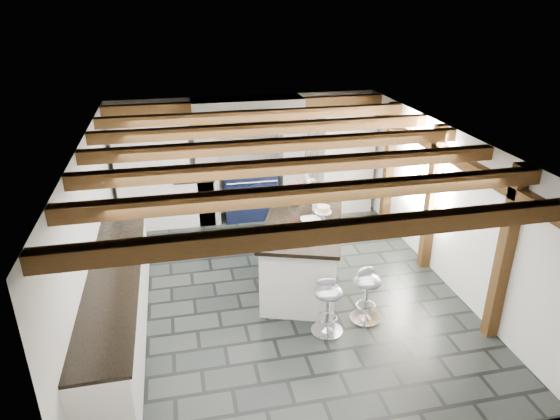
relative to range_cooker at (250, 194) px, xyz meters
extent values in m
plane|color=black|center=(0.00, -2.68, -0.47)|extent=(6.00, 6.00, 0.00)
plane|color=silver|center=(0.00, 0.32, 0.68)|extent=(5.00, 0.00, 5.00)
plane|color=silver|center=(-2.50, -2.68, 0.68)|extent=(0.00, 6.00, 6.00)
plane|color=silver|center=(2.50, -2.68, 0.68)|extent=(0.00, 6.00, 6.00)
plane|color=white|center=(0.00, -2.68, 1.83)|extent=(6.00, 6.00, 0.00)
cube|color=white|center=(-0.80, 0.02, 0.48)|extent=(0.40, 0.60, 1.90)
cube|color=white|center=(0.80, 0.02, 0.48)|extent=(0.40, 0.60, 1.90)
cube|color=#503316|center=(0.00, 0.02, 1.52)|extent=(2.10, 0.65, 0.18)
cube|color=white|center=(0.00, 0.02, 1.68)|extent=(2.00, 0.60, 0.31)
cube|color=black|center=(0.00, -0.30, 1.58)|extent=(1.00, 0.03, 0.22)
cube|color=silver|center=(0.00, -0.31, 1.58)|extent=(0.90, 0.01, 0.14)
cube|color=white|center=(-1.75, 0.02, 0.53)|extent=(1.30, 0.58, 2.00)
cube|color=white|center=(1.90, 0.02, 0.53)|extent=(1.00, 0.58, 2.00)
cube|color=white|center=(-2.20, -3.28, -0.03)|extent=(0.60, 3.80, 0.88)
cube|color=black|center=(-2.20, -3.28, 0.43)|extent=(0.64, 3.80, 0.04)
cube|color=white|center=(-1.05, 0.02, -0.03)|extent=(0.70, 0.60, 0.88)
cube|color=black|center=(-1.05, 0.02, 0.43)|extent=(0.74, 0.64, 0.04)
cube|color=#503316|center=(2.42, -2.68, 1.48)|extent=(0.15, 5.80, 0.14)
plane|color=white|center=(2.48, -2.08, 1.08)|extent=(0.00, 0.90, 0.90)
cube|color=#503316|center=(0.00, -5.28, 1.74)|extent=(5.00, 0.16, 0.16)
cube|color=#503316|center=(0.00, -4.41, 1.74)|extent=(5.00, 0.16, 0.16)
cube|color=#503316|center=(0.00, -3.54, 1.74)|extent=(5.00, 0.16, 0.16)
cube|color=#503316|center=(0.00, -2.68, 1.74)|extent=(5.00, 0.16, 0.16)
cube|color=#503316|center=(0.00, -1.81, 1.74)|extent=(5.00, 0.16, 0.16)
cube|color=#503316|center=(0.00, -0.94, 1.74)|extent=(5.00, 0.16, 0.16)
cube|color=#503316|center=(0.00, -0.08, 1.74)|extent=(5.00, 0.16, 0.16)
cube|color=#503316|center=(2.42, -4.28, 0.68)|extent=(0.15, 0.15, 2.30)
cube|color=#503316|center=(2.42, -2.48, 0.68)|extent=(0.15, 0.15, 2.30)
cube|color=#503316|center=(2.42, -0.88, 0.68)|extent=(0.15, 0.15, 2.30)
cylinder|color=black|center=(0.45, -2.73, 1.46)|extent=(0.01, 0.01, 0.56)
cylinder|color=white|center=(0.45, -2.73, 1.13)|extent=(0.09, 0.09, 0.22)
cylinder|color=black|center=(0.50, -2.43, 1.46)|extent=(0.01, 0.01, 0.56)
cylinder|color=white|center=(0.50, -2.43, 1.13)|extent=(0.09, 0.09, 0.22)
cylinder|color=black|center=(0.55, -2.13, 1.46)|extent=(0.01, 0.01, 0.56)
cylinder|color=white|center=(0.55, -2.13, 1.13)|extent=(0.09, 0.09, 0.22)
cube|color=black|center=(0.00, 0.00, -0.02)|extent=(1.00, 0.60, 0.90)
ellipsoid|color=silver|center=(-0.25, 0.00, 0.46)|extent=(0.28, 0.28, 0.11)
ellipsoid|color=silver|center=(0.25, 0.00, 0.46)|extent=(0.28, 0.28, 0.11)
cylinder|color=silver|center=(0.00, -0.32, 0.35)|extent=(0.95, 0.03, 0.03)
cube|color=black|center=(-0.25, -0.30, -0.02)|extent=(0.35, 0.02, 0.30)
cube|color=black|center=(0.25, -0.30, -0.02)|extent=(0.35, 0.02, 0.30)
cube|color=white|center=(0.39, -2.54, 0.02)|extent=(1.59, 2.21, 0.97)
cube|color=black|center=(0.39, -2.54, 0.54)|extent=(1.71, 2.32, 0.06)
imported|color=white|center=(0.41, -1.96, 0.67)|extent=(0.26, 0.26, 0.21)
ellipsoid|color=red|center=(0.41, -1.96, 0.84)|extent=(0.22, 0.22, 0.13)
cylinder|color=white|center=(0.67, -2.23, 0.66)|extent=(0.13, 0.13, 0.20)
imported|color=white|center=(0.46, -2.68, 0.60)|extent=(0.36, 0.36, 0.07)
cylinder|color=white|center=(0.67, -2.58, 0.62)|extent=(0.06, 0.06, 0.11)
cylinder|color=white|center=(0.67, -2.58, 0.68)|extent=(0.24, 0.24, 0.02)
cylinder|color=#D3B18D|center=(0.67, -2.58, 0.73)|extent=(0.19, 0.19, 0.08)
cylinder|color=silver|center=(0.97, -3.65, -0.45)|extent=(0.41, 0.41, 0.03)
cone|color=silver|center=(0.97, -3.65, -0.41)|extent=(0.19, 0.19, 0.07)
cylinder|color=silver|center=(0.97, -3.65, -0.16)|extent=(0.05, 0.05, 0.51)
torus|color=silver|center=(0.97, -3.65, -0.24)|extent=(0.26, 0.26, 0.02)
ellipsoid|color=gray|center=(0.97, -3.65, 0.13)|extent=(0.45, 0.45, 0.17)
ellipsoid|color=gray|center=(0.95, -3.56, 0.22)|extent=(0.28, 0.16, 0.14)
cylinder|color=silver|center=(0.39, -3.80, -0.45)|extent=(0.41, 0.41, 0.03)
cone|color=silver|center=(0.39, -3.80, -0.41)|extent=(0.19, 0.19, 0.07)
cylinder|color=silver|center=(0.39, -3.80, -0.16)|extent=(0.05, 0.05, 0.51)
torus|color=silver|center=(0.39, -3.80, -0.24)|extent=(0.26, 0.26, 0.02)
ellipsoid|color=gray|center=(0.39, -3.80, 0.13)|extent=(0.42, 0.42, 0.17)
ellipsoid|color=gray|center=(0.40, -3.70, 0.23)|extent=(0.27, 0.14, 0.14)
camera|label=1|loc=(-1.33, -8.84, 3.58)|focal=32.00mm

